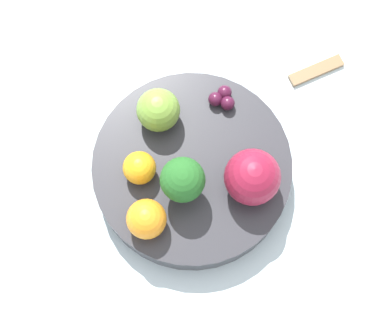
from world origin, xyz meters
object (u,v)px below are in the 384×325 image
bowl (192,170)px  grape_cluster (223,98)px  broccoli (181,180)px  apple_green (251,181)px  orange_back (139,168)px  orange_front (146,219)px  spoon (316,70)px  apple_red (158,110)px

bowl → grape_cluster: bearing=-5.6°
bowl → broccoli: bearing=177.1°
bowl → apple_green: apple_green is taller
bowl → orange_back: bearing=118.0°
orange_front → spoon: (0.26, -0.13, -0.06)m
apple_green → orange_front: size_ratio=1.41×
apple_red → orange_front: bearing=-165.7°
broccoli → apple_red: broccoli is taller
bowl → broccoli: size_ratio=3.48×
grape_cluster → apple_red: bearing=124.9°
broccoli → apple_red: bearing=36.6°
grape_cluster → spoon: (0.09, -0.10, -0.05)m
broccoli → apple_red: size_ratio=1.33×
apple_green → spoon: size_ratio=1.00×
apple_red → orange_back: apple_red is taller
apple_green → grape_cluster: bearing=34.1°
apple_green → orange_front: bearing=128.9°
apple_red → orange_back: 0.07m
broccoli → orange_back: broccoli is taller
apple_red → grape_cluster: size_ratio=1.72×
broccoli → orange_front: 0.06m
orange_back → grape_cluster: orange_back is taller
broccoli → grape_cluster: size_ratio=2.28×
apple_green → apple_red: bearing=69.7°
broccoli → grape_cluster: 0.12m
orange_front → spoon: 0.30m
grape_cluster → bowl: bearing=174.4°
orange_front → orange_back: (0.05, 0.03, -0.00)m
bowl → spoon: (0.18, -0.10, -0.02)m
bowl → orange_front: size_ratio=5.21×
apple_green → spoon: (0.19, -0.03, -0.07)m
bowl → spoon: bearing=-29.9°
bowl → apple_red: bearing=52.9°
broccoli → apple_green: size_ratio=1.06×
broccoli → spoon: bearing=-26.5°
orange_front → apple_green: bearing=-51.1°
spoon → grape_cluster: bearing=134.5°
apple_green → grape_cluster: apple_green is taller
apple_green → orange_back: size_ratio=1.67×
broccoli → apple_red: 0.09m
bowl → apple_green: size_ratio=3.68×
apple_green → grape_cluster: (0.09, 0.06, -0.02)m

